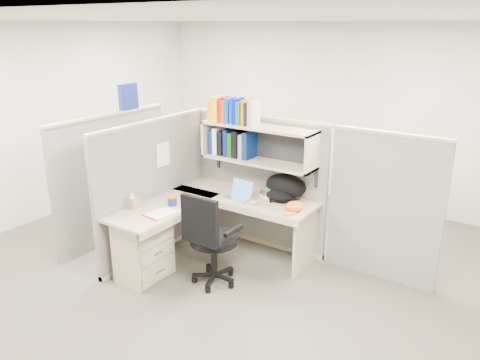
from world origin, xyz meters
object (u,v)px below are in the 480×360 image
Objects in this scene: snack_canister at (172,200)px; task_chair at (211,253)px; laptop at (237,190)px; backpack at (283,188)px; desk at (171,236)px.

snack_canister is 0.77m from task_chair.
backpack reaches higher than laptop.
snack_canister is at bearing -126.18° from laptop.
backpack reaches higher than snack_canister.
task_chair is at bearing -73.22° from laptop.
task_chair is at bearing -11.78° from snack_canister.
backpack reaches higher than desk.
task_chair is (0.64, -0.13, -0.41)m from snack_canister.
task_chair reaches higher than desk.
laptop is 2.67× the size of snack_canister.
laptop is 0.53m from backpack.
desk is 0.91m from laptop.
laptop reaches higher than snack_canister.
laptop is at bearing 49.24° from snack_canister.
snack_canister is (-0.49, -0.56, -0.05)m from laptop.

